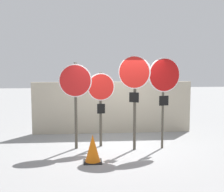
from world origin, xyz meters
TOP-DOWN VIEW (x-y plane):
  - ground_plane at (0.00, 0.00)m, footprint 40.00×40.00m
  - fence_back at (0.00, 1.83)m, footprint 5.45×0.12m
  - stop_sign_0 at (-1.20, -0.07)m, footprint 0.91×0.17m
  - stop_sign_1 at (-0.48, 0.11)m, footprint 0.78×0.18m
  - stop_sign_2 at (0.41, -0.32)m, footprint 0.82×0.43m
  - stop_sign_3 at (1.26, -0.25)m, footprint 0.94×0.24m
  - traffic_cone_0 at (-0.76, -1.27)m, footprint 0.45×0.45m

SIDE VIEW (x-z plane):
  - ground_plane at x=0.00m, z-range 0.00..0.00m
  - traffic_cone_0 at x=-0.76m, z-range 0.00..0.68m
  - fence_back at x=0.00m, z-range 0.00..1.77m
  - stop_sign_1 at x=-0.48m, z-range 0.43..2.59m
  - stop_sign_0 at x=-1.20m, z-range 0.50..2.94m
  - stop_sign_2 at x=0.41m, z-range 0.57..3.20m
  - stop_sign_3 at x=1.26m, z-range 0.60..3.17m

